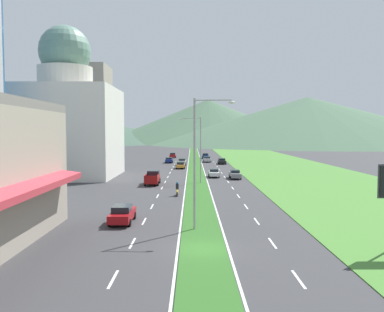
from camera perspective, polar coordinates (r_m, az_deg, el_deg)
The scene contains 50 objects.
ground_plane at distance 28.54m, azimuth 1.63°, elevation -13.05°, with size 600.00×600.00×0.00m, color #38383A.
grass_median at distance 87.73m, azimuth 0.57°, elevation -1.84°, with size 3.20×240.00×0.06m, color #2D6023.
grass_verge_right at distance 90.29m, azimuth 13.76°, elevation -1.79°, with size 24.00×240.00×0.06m, color #477F33.
lane_dash_left_2 at distance 23.61m, azimuth -10.99°, elevation -16.68°, with size 0.16×2.80×0.01m, color silver.
lane_dash_left_3 at distance 30.38m, azimuth -8.33°, elevation -12.06°, with size 0.16×2.80×0.01m, color silver.
lane_dash_left_4 at distance 37.30m, azimuth -6.70°, elevation -9.12°, with size 0.16×2.80×0.01m, color silver.
lane_dash_left_5 at distance 44.31m, azimuth -5.60°, elevation -7.11°, with size 0.16×2.80×0.01m, color silver.
lane_dash_left_6 at distance 51.37m, azimuth -4.80°, elevation -5.64°, with size 0.16×2.80×0.01m, color silver.
lane_dash_left_7 at distance 58.47m, azimuth -4.20°, elevation -4.53°, with size 0.16×2.80×0.01m, color silver.
lane_dash_left_8 at distance 65.59m, azimuth -3.73°, elevation -3.66°, with size 0.16×2.80×0.01m, color silver.
lane_dash_left_9 at distance 72.72m, azimuth -3.36°, elevation -2.96°, with size 0.16×2.80×0.01m, color silver.
lane_dash_left_10 at distance 79.87m, azimuth -3.05°, elevation -2.39°, with size 0.16×2.80×0.01m, color silver.
lane_dash_left_11 at distance 87.02m, azimuth -2.79°, elevation -1.91°, with size 0.16×2.80×0.01m, color silver.
lane_dash_left_12 at distance 94.18m, azimuth -2.57°, elevation -1.50°, with size 0.16×2.80×0.01m, color silver.
lane_dash_left_13 at distance 101.35m, azimuth -2.38°, elevation -1.15°, with size 0.16×2.80×0.01m, color silver.
lane_dash_left_14 at distance 108.52m, azimuth -2.22°, elevation -0.84°, with size 0.16×2.80×0.01m, color silver.
lane_dash_right_2 at distance 23.94m, azimuth 14.85°, elevation -16.45°, with size 0.16×2.80×0.01m, color silver.
lane_dash_right_3 at distance 30.63m, azimuth 11.35°, elevation -11.96°, with size 0.16×2.80×0.01m, color silver.
lane_dash_right_4 at distance 37.51m, azimuth 9.17°, elevation -9.07°, with size 0.16×2.80×0.01m, color silver.
lane_dash_right_5 at distance 44.49m, azimuth 7.70°, elevation -7.08°, with size 0.16×2.80×0.01m, color silver.
lane_dash_right_6 at distance 51.53m, azimuth 6.63°, elevation -5.63°, with size 0.16×2.80×0.01m, color silver.
lane_dash_right_7 at distance 58.60m, azimuth 5.83°, elevation -4.52°, with size 0.16×2.80×0.01m, color silver.
lane_dash_right_8 at distance 65.71m, azimuth 5.20°, elevation -3.66°, with size 0.16×2.80×0.01m, color silver.
lane_dash_right_9 at distance 72.83m, azimuth 4.69°, elevation -2.96°, with size 0.16×2.80×0.01m, color silver.
lane_dash_right_10 at distance 79.97m, azimuth 4.28°, elevation -2.38°, with size 0.16×2.80×0.01m, color silver.
lane_dash_right_11 at distance 87.11m, azimuth 3.93°, elevation -1.90°, with size 0.16×2.80×0.01m, color silver.
lane_dash_right_12 at distance 94.27m, azimuth 3.64°, elevation -1.50°, with size 0.16×2.80×0.01m, color silver.
lane_dash_right_13 at distance 101.43m, azimuth 3.38°, elevation -1.15°, with size 0.16×2.80×0.01m, color silver.
lane_dash_right_14 at distance 108.59m, azimuth 3.16°, elevation -0.84°, with size 0.16×2.80×0.01m, color silver.
edge_line_median_left at distance 87.74m, azimuth -0.58°, elevation -1.86°, with size 0.16×240.00×0.01m, color silver.
edge_line_median_right at distance 87.77m, azimuth 1.71°, elevation -1.86°, with size 0.16×240.00×0.01m, color silver.
domed_building at distance 76.53m, azimuth -17.27°, elevation 4.93°, with size 17.92×17.92×26.99m.
midrise_colored at distance 122.27m, azimuth -14.53°, elevation 5.91°, with size 12.72×12.72×27.23m, color #9E9384.
hill_far_left at distance 338.66m, azimuth -19.65°, elevation 4.00°, with size 234.01×234.01×25.27m, color #3D5647.
hill_far_center at distance 311.69m, azimuth 2.35°, elevation 4.97°, with size 161.61×161.61×32.91m, color #47664C.
hill_far_right at distance 282.33m, azimuth 16.03°, elevation 4.84°, with size 214.71×214.71×31.32m, color #47664C.
street_lamp_near at distance 33.09m, azimuth 1.01°, elevation 0.11°, with size 3.38×0.39×10.83m.
street_lamp_mid at distance 63.71m, azimuth 0.97°, elevation 1.52°, with size 3.39×0.43×10.40m.
car_0 at distance 70.36m, azimuth 6.16°, elevation -2.56°, with size 1.86×4.61×1.50m.
car_1 at distance 101.83m, azimuth 4.31°, elevation -0.72°, with size 1.98×4.48×1.44m.
car_2 at distance 72.37m, azimuth 3.18°, elevation -2.40°, with size 1.87×4.03×1.45m.
car_3 at distance 108.10m, azimuth 2.22°, elevation -0.46°, with size 2.03×4.42×1.46m.
car_4 at distance 36.88m, azimuth -9.73°, elevation -8.04°, with size 1.96×4.80×1.57m.
car_5 at distance 123.23m, azimuth 1.97°, elevation 0.03°, with size 1.99×4.42×1.53m.
car_6 at distance 125.84m, azimuth -2.66°, elevation 0.10°, with size 1.95×4.08×1.57m.
car_7 at distance 105.64m, azimuth -3.18°, elevation -0.56°, with size 1.95×4.74×1.42m.
car_8 at distance 98.29m, azimuth -1.34°, elevation -0.82°, with size 1.95×4.45×1.60m.
car_9 at distance 89.06m, azimuth -1.56°, elevation -1.30°, with size 1.94×4.17×1.47m.
pickup_truck_0 at distance 62.70m, azimuth -5.50°, elevation -3.10°, with size 2.18×5.40×2.00m.
motorcycle_rider at distance 51.32m, azimuth -2.03°, elevation -4.81°, with size 0.36×2.00×1.80m.
Camera 1 is at (-0.76, -27.36, 8.10)m, focal length 37.81 mm.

